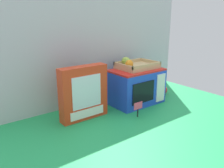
# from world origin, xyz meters

# --- Properties ---
(ground_plane) EXTENTS (1.70, 1.70, 0.00)m
(ground_plane) POSITION_xyz_m (0.00, 0.00, 0.00)
(ground_plane) COLOR #219E54
(ground_plane) RESTS_ON ground
(display_back_panel) EXTENTS (1.61, 0.03, 0.79)m
(display_back_panel) POSITION_xyz_m (0.00, 0.22, 0.40)
(display_back_panel) COLOR #B7BABF
(display_back_panel) RESTS_ON ground
(toy_microwave) EXTENTS (0.38, 0.25, 0.26)m
(toy_microwave) POSITION_xyz_m (0.19, -0.02, 0.13)
(toy_microwave) COLOR blue
(toy_microwave) RESTS_ON ground
(food_groups_crate) EXTENTS (0.28, 0.22, 0.08)m
(food_groups_crate) POSITION_xyz_m (0.20, 0.01, 0.28)
(food_groups_crate) COLOR tan
(food_groups_crate) RESTS_ON toy_microwave
(cookie_set_box) EXTENTS (0.31, 0.08, 0.34)m
(cookie_set_box) POSITION_xyz_m (-0.25, -0.02, 0.17)
(cookie_set_box) COLOR red
(cookie_set_box) RESTS_ON ground
(price_sign) EXTENTS (0.07, 0.01, 0.10)m
(price_sign) POSITION_xyz_m (0.03, -0.21, 0.07)
(price_sign) COLOR black
(price_sign) RESTS_ON ground
(loose_toy_apple) EXTENTS (0.07, 0.07, 0.07)m
(loose_toy_apple) POSITION_xyz_m (0.51, -0.01, 0.03)
(loose_toy_apple) COLOR red
(loose_toy_apple) RESTS_ON ground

